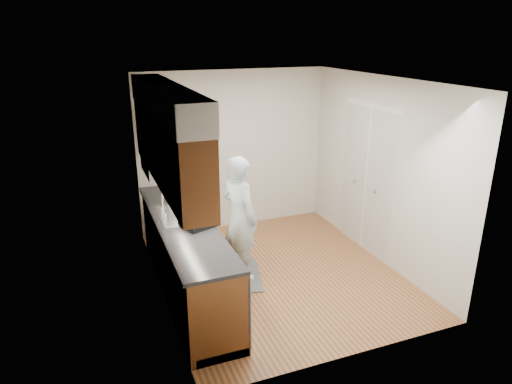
{
  "coord_description": "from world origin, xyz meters",
  "views": [
    {
      "loc": [
        -2.19,
        -4.88,
        3.02
      ],
      "look_at": [
        -0.21,
        0.25,
        1.09
      ],
      "focal_mm": 32.0,
      "sensor_mm": 36.0,
      "label": 1
    }
  ],
  "objects_px": {
    "soap_bottle_b": "(171,194)",
    "soap_bottle_c": "(170,187)",
    "person": "(240,210)",
    "soap_bottle_a": "(170,191)",
    "steel_can": "(186,197)",
    "dish_rack": "(199,223)",
    "soda_can": "(184,198)"
  },
  "relations": [
    {
      "from": "soap_bottle_a",
      "to": "dish_rack",
      "type": "bearing_deg",
      "value": -80.77
    },
    {
      "from": "person",
      "to": "soda_can",
      "type": "height_order",
      "value": "person"
    },
    {
      "from": "soap_bottle_b",
      "to": "steel_can",
      "type": "bearing_deg",
      "value": -26.72
    },
    {
      "from": "steel_can",
      "to": "dish_rack",
      "type": "relative_size",
      "value": 0.36
    },
    {
      "from": "steel_can",
      "to": "person",
      "type": "bearing_deg",
      "value": -42.83
    },
    {
      "from": "person",
      "to": "soda_can",
      "type": "xyz_separation_m",
      "value": [
        -0.58,
        0.5,
        0.07
      ]
    },
    {
      "from": "steel_can",
      "to": "soap_bottle_b",
      "type": "bearing_deg",
      "value": 153.28
    },
    {
      "from": "soap_bottle_b",
      "to": "soda_can",
      "type": "xyz_separation_m",
      "value": [
        0.15,
        -0.11,
        -0.04
      ]
    },
    {
      "from": "soap_bottle_b",
      "to": "dish_rack",
      "type": "bearing_deg",
      "value": -81.4
    },
    {
      "from": "person",
      "to": "soap_bottle_b",
      "type": "bearing_deg",
      "value": 30.93
    },
    {
      "from": "soap_bottle_c",
      "to": "soda_can",
      "type": "xyz_separation_m",
      "value": [
        0.1,
        -0.43,
        -0.02
      ]
    },
    {
      "from": "person",
      "to": "soap_bottle_a",
      "type": "height_order",
      "value": "person"
    },
    {
      "from": "soda_can",
      "to": "dish_rack",
      "type": "xyz_separation_m",
      "value": [
        -0.01,
        -0.81,
        -0.03
      ]
    },
    {
      "from": "person",
      "to": "soap_bottle_b",
      "type": "distance_m",
      "value": 0.96
    },
    {
      "from": "person",
      "to": "soap_bottle_a",
      "type": "relative_size",
      "value": 6.33
    },
    {
      "from": "soap_bottle_b",
      "to": "dish_rack",
      "type": "distance_m",
      "value": 0.93
    },
    {
      "from": "soap_bottle_a",
      "to": "soda_can",
      "type": "xyz_separation_m",
      "value": [
        0.16,
        -0.09,
        -0.09
      ]
    },
    {
      "from": "person",
      "to": "soda_can",
      "type": "relative_size",
      "value": 15.62
    },
    {
      "from": "soap_bottle_c",
      "to": "soap_bottle_b",
      "type": "bearing_deg",
      "value": -99.73
    },
    {
      "from": "soap_bottle_b",
      "to": "soap_bottle_c",
      "type": "relative_size",
      "value": 1.29
    },
    {
      "from": "soap_bottle_a",
      "to": "steel_can",
      "type": "height_order",
      "value": "soap_bottle_a"
    },
    {
      "from": "soap_bottle_c",
      "to": "soap_bottle_a",
      "type": "bearing_deg",
      "value": -100.57
    },
    {
      "from": "person",
      "to": "soap_bottle_c",
      "type": "distance_m",
      "value": 1.15
    },
    {
      "from": "person",
      "to": "steel_can",
      "type": "xyz_separation_m",
      "value": [
        -0.55,
        0.51,
        0.08
      ]
    },
    {
      "from": "soap_bottle_b",
      "to": "steel_can",
      "type": "relative_size",
      "value": 1.52
    },
    {
      "from": "dish_rack",
      "to": "soap_bottle_c",
      "type": "bearing_deg",
      "value": 73.34
    },
    {
      "from": "person",
      "to": "soap_bottle_c",
      "type": "relative_size",
      "value": 11.6
    },
    {
      "from": "soap_bottle_c",
      "to": "soda_can",
      "type": "height_order",
      "value": "soap_bottle_c"
    },
    {
      "from": "soap_bottle_a",
      "to": "soda_can",
      "type": "relative_size",
      "value": 2.47
    },
    {
      "from": "soda_can",
      "to": "soap_bottle_b",
      "type": "bearing_deg",
      "value": 144.09
    },
    {
      "from": "soap_bottle_a",
      "to": "soap_bottle_c",
      "type": "relative_size",
      "value": 1.83
    },
    {
      "from": "soap_bottle_b",
      "to": "soap_bottle_c",
      "type": "height_order",
      "value": "soap_bottle_b"
    }
  ]
}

